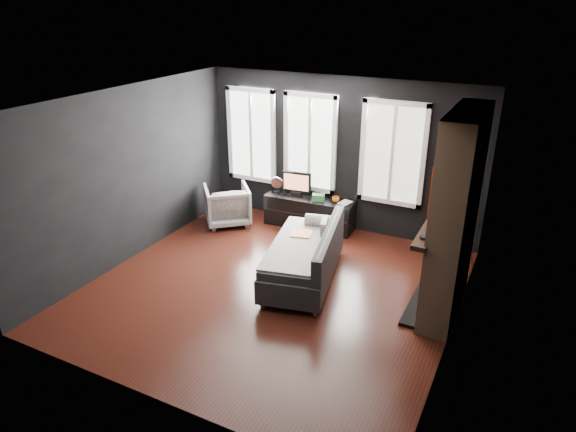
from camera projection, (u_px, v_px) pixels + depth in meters
The scene contains 18 objects.
floor at pixel (273, 288), 7.43m from camera, with size 5.00×5.00×0.00m, color black.
ceiling at pixel (270, 101), 6.36m from camera, with size 5.00×5.00×0.00m, color white.
wall_back at pixel (339, 155), 8.95m from camera, with size 5.00×0.02×2.70m, color black.
wall_left at pixel (129, 175), 7.93m from camera, with size 0.02×5.00×2.70m, color black.
wall_right at pixel (463, 239), 5.87m from camera, with size 0.02×5.00×2.70m, color black.
windows at pixel (316, 93), 8.69m from camera, with size 4.00×0.16×1.76m, color white, non-canonical shape.
fireplace at pixel (455, 217), 6.44m from camera, with size 0.70×1.62×2.70m, color #93724C, non-canonical shape.
sofa at pixel (303, 253), 7.52m from camera, with size 0.99×1.98×0.85m, color black, non-canonical shape.
stripe_pillow at pixel (324, 231), 7.81m from camera, with size 0.09×0.36×0.36m, color gray.
armchair at pixel (227, 203), 9.41m from camera, with size 0.78×0.73×0.80m, color white.
media_console at pixel (310, 212), 9.34m from camera, with size 1.63×0.51×0.56m, color black, non-canonical shape.
monitor at pixel (297, 182), 9.27m from camera, with size 0.55×0.12×0.49m, color black, non-canonical shape.
desk_fan at pixel (277, 184), 9.42m from camera, with size 0.22×0.22×0.31m, color #A6A6A6, non-canonical shape.
mug at pixel (336, 199), 9.00m from camera, with size 0.13×0.10×0.13m, color orange.
book at pixel (341, 195), 8.98m from camera, with size 0.18×0.02×0.25m, color #BDAE92.
storage_box at pixel (318, 197), 9.07m from camera, with size 0.22×0.14×0.12m, color #2C6837.
mantel_vase at pixel (442, 204), 6.93m from camera, with size 0.17×0.18×0.17m, color gold.
mantel_clock at pixel (424, 237), 6.13m from camera, with size 0.11×0.11×0.04m, color black.
Camera 1 is at (3.08, -5.62, 3.92)m, focal length 32.00 mm.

